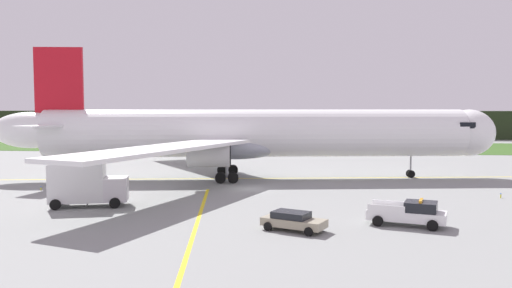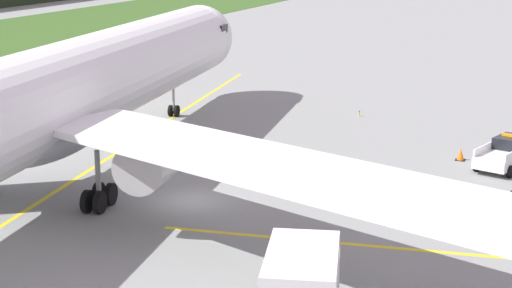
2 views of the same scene
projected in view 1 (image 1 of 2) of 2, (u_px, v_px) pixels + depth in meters
ground at (249, 189)px, 52.79m from camera, size 320.00×320.00×0.00m
grass_verge at (279, 147)px, 109.41m from camera, size 320.00×30.76×0.04m
distant_tree_line at (286, 124)px, 141.08m from camera, size 288.00×5.51×7.47m
taxiway_centerline_main at (256, 178)px, 60.72m from camera, size 77.38×11.49×0.01m
taxiway_centerline_spur at (197, 223)px, 37.20m from camera, size 4.71×30.57×0.01m
airliner at (251, 134)px, 60.32m from camera, size 59.24×52.49×15.30m
ops_pickup_truck at (410, 213)px, 36.32m from camera, size 5.74×3.52×1.94m
catering_truck at (86, 184)px, 43.33m from camera, size 6.75×4.01×3.88m
staff_car at (293, 220)px, 34.93m from camera, size 4.68×3.42×1.30m
apron_cone at (410, 212)px, 39.17m from camera, size 0.61×0.61×0.77m
taxiway_edge_light_east at (501, 195)px, 47.45m from camera, size 0.12×0.12×0.46m
taxiway_edge_light_west at (41, 188)px, 51.93m from camera, size 0.12×0.12×0.42m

